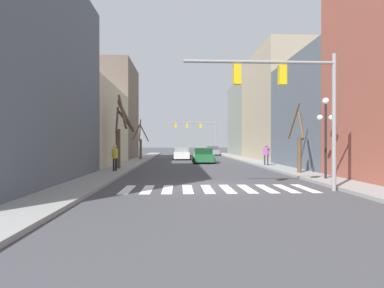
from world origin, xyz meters
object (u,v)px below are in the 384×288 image
(pedestrian_on_right_sidewalk, at_px, (266,153))
(street_tree_right_mid, at_px, (121,132))
(street_lamp_right_corner, at_px, (326,121))
(car_driving_toward_lane, at_px, (182,154))
(pedestrian_near_right_corner, at_px, (115,155))
(traffic_signal_far, at_px, (199,129))
(car_parked_right_mid, at_px, (212,151))
(traffic_signal_near, at_px, (290,91))
(street_tree_right_far, at_px, (299,142))
(street_tree_left_mid, at_px, (141,143))
(car_parked_right_far, at_px, (203,156))

(pedestrian_on_right_sidewalk, relative_size, street_tree_right_mid, 0.32)
(street_lamp_right_corner, xyz_separation_m, car_driving_toward_lane, (-7.61, 21.74, -2.53))
(pedestrian_near_right_corner, bearing_deg, car_driving_toward_lane, -178.53)
(traffic_signal_far, bearing_deg, car_parked_right_mid, -49.14)
(pedestrian_on_right_sidewalk, bearing_deg, traffic_signal_near, 127.65)
(pedestrian_on_right_sidewalk, bearing_deg, traffic_signal_far, -31.97)
(traffic_signal_far, bearing_deg, street_tree_right_mid, -104.99)
(pedestrian_near_right_corner, height_order, street_tree_right_mid, street_tree_right_mid)
(pedestrian_near_right_corner, relative_size, street_tree_right_mid, 0.32)
(street_tree_right_far, bearing_deg, street_tree_left_mid, 126.35)
(car_parked_right_mid, distance_m, street_tree_right_far, 31.55)
(pedestrian_on_right_sidewalk, distance_m, street_tree_right_mid, 12.42)
(pedestrian_on_right_sidewalk, bearing_deg, street_lamp_right_corner, 142.08)
(traffic_signal_near, relative_size, street_tree_right_mid, 1.18)
(pedestrian_near_right_corner, distance_m, street_tree_right_far, 12.41)
(car_parked_right_far, height_order, street_tree_right_mid, street_tree_right_mid)
(street_tree_left_mid, height_order, street_tree_right_far, street_tree_left_mid)
(car_driving_toward_lane, height_order, street_tree_right_mid, street_tree_right_mid)
(car_parked_right_far, bearing_deg, traffic_signal_near, -173.09)
(traffic_signal_near, distance_m, street_tree_left_mid, 25.20)
(traffic_signal_far, bearing_deg, traffic_signal_near, -88.40)
(car_parked_right_mid, bearing_deg, traffic_signal_far, 40.86)
(pedestrian_near_right_corner, bearing_deg, pedestrian_on_right_sidewalk, 129.07)
(car_parked_right_far, height_order, street_tree_right_far, street_tree_right_far)
(car_driving_toward_lane, relative_size, pedestrian_on_right_sidewalk, 2.46)
(car_driving_toward_lane, bearing_deg, street_tree_right_mid, -17.95)
(pedestrian_near_right_corner, xyz_separation_m, street_tree_left_mid, (-0.12, 15.12, 0.90))
(traffic_signal_far, height_order, pedestrian_near_right_corner, traffic_signal_far)
(traffic_signal_far, relative_size, street_tree_right_far, 1.77)
(street_tree_left_mid, bearing_deg, street_tree_right_far, -53.65)
(car_parked_right_far, distance_m, street_tree_left_mid, 8.64)
(traffic_signal_near, distance_m, street_lamp_right_corner, 4.65)
(pedestrian_on_right_sidewalk, relative_size, street_tree_right_far, 0.39)
(street_lamp_right_corner, relative_size, pedestrian_near_right_corner, 2.40)
(car_parked_right_mid, height_order, car_parked_right_far, car_parked_right_far)
(car_parked_right_far, xyz_separation_m, street_tree_right_far, (5.29, -12.08, 1.43))
(street_tree_left_mid, bearing_deg, pedestrian_near_right_corner, -89.53)
(car_parked_right_mid, bearing_deg, pedestrian_on_right_sidewalk, -175.80)
(street_lamp_right_corner, bearing_deg, street_tree_right_far, 92.46)
(traffic_signal_near, relative_size, street_tree_left_mid, 1.39)
(traffic_signal_near, distance_m, traffic_signal_far, 40.38)
(traffic_signal_near, bearing_deg, street_tree_right_far, 64.88)
(traffic_signal_far, distance_m, street_tree_right_far, 34.22)
(car_parked_right_far, bearing_deg, traffic_signal_far, -2.94)
(traffic_signal_far, xyz_separation_m, street_lamp_right_corner, (4.31, -37.14, -1.31))
(car_parked_right_far, xyz_separation_m, street_tree_left_mid, (-7.09, 4.73, 1.39))
(street_tree_right_far, height_order, street_tree_right_mid, street_tree_right_mid)
(car_parked_right_mid, distance_m, pedestrian_on_right_sidewalk, 25.05)
(traffic_signal_far, relative_size, street_tree_right_mid, 1.44)
(traffic_signal_near, bearing_deg, car_parked_right_mid, 88.54)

